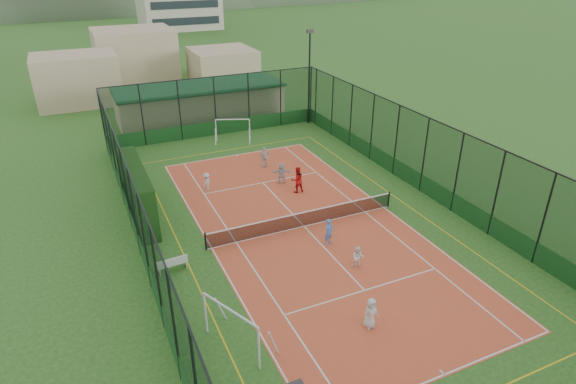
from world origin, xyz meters
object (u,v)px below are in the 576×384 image
(child_far_right, at_px, (265,157))
(white_bench, at_px, (172,263))
(child_near_left, at_px, (371,313))
(child_far_left, at_px, (207,182))
(coach, at_px, (297,180))
(floodlight_ne, at_px, (309,78))
(child_near_right, at_px, (358,257))
(child_near_mid, at_px, (329,232))
(futsal_goal_far, at_px, (233,130))
(child_far_back, at_px, (282,173))
(clubhouse, at_px, (200,102))
(futsal_goal_near, at_px, (231,330))

(child_far_right, bearing_deg, white_bench, 43.41)
(child_near_left, xyz_separation_m, child_far_right, (2.26, 17.37, 0.06))
(child_far_left, xyz_separation_m, coach, (5.31, -2.68, 0.26))
(floodlight_ne, xyz_separation_m, child_near_right, (-7.95, -21.30, -3.51))
(child_near_mid, xyz_separation_m, child_near_right, (0.25, -2.54, -0.14))
(futsal_goal_far, bearing_deg, child_far_back, -65.38)
(child_far_back, bearing_deg, coach, 119.95)
(child_far_right, distance_m, child_far_back, 2.97)
(child_far_right, bearing_deg, child_far_back, 86.12)
(futsal_goal_far, xyz_separation_m, child_far_back, (0.37, -9.14, -0.19))
(futsal_goal_far, bearing_deg, child_far_left, -97.02)
(white_bench, height_order, child_near_left, child_near_left)
(futsal_goal_far, bearing_deg, child_far_right, -64.66)
(child_near_left, distance_m, coach, 12.98)
(clubhouse, relative_size, child_near_left, 10.65)
(white_bench, distance_m, child_far_right, 13.39)
(futsal_goal_near, distance_m, child_near_right, 7.93)
(child_far_left, relative_size, child_far_back, 0.85)
(clubhouse, xyz_separation_m, white_bench, (-7.80, -23.13, -1.15))
(futsal_goal_far, relative_size, child_near_right, 2.36)
(white_bench, xyz_separation_m, child_near_mid, (8.20, -1.03, 0.33))
(child_near_left, xyz_separation_m, child_far_back, (2.31, 14.40, 0.01))
(futsal_goal_far, distance_m, child_near_mid, 17.18)
(child_near_right, bearing_deg, child_far_left, 140.34)
(child_near_left, bearing_deg, child_far_left, 95.93)
(floodlight_ne, bearing_deg, white_bench, -132.77)
(child_near_right, height_order, coach, coach)
(child_far_back, bearing_deg, child_near_left, 98.88)
(clubhouse, bearing_deg, child_near_right, -88.61)
(futsal_goal_far, distance_m, child_near_left, 23.62)
(child_near_right, bearing_deg, clubhouse, 120.83)
(floodlight_ne, height_order, futsal_goal_near, floodlight_ne)
(floodlight_ne, distance_m, child_far_right, 11.27)
(futsal_goal_far, bearing_deg, child_near_mid, -69.07)
(white_bench, height_order, child_far_right, child_far_right)
(child_near_right, xyz_separation_m, coach, (0.89, 8.88, 0.27))
(child_far_left, bearing_deg, child_far_right, 160.10)
(clubhouse, xyz_separation_m, child_far_back, (1.18, -16.13, -0.84))
(clubhouse, distance_m, child_far_right, 13.24)
(white_bench, relative_size, child_far_right, 0.98)
(white_bench, distance_m, child_near_right, 9.17)
(clubhouse, distance_m, child_far_left, 15.63)
(child_far_back, bearing_deg, child_far_right, -71.19)
(white_bench, xyz_separation_m, child_far_left, (4.04, 7.99, 0.19))
(child_near_left, height_order, coach, coach)
(child_far_left, bearing_deg, child_near_left, 57.87)
(child_near_mid, height_order, child_far_left, child_near_mid)
(clubhouse, bearing_deg, futsal_goal_far, -83.39)
(clubhouse, xyz_separation_m, futsal_goal_near, (-6.81, -29.36, -0.57))
(child_far_right, bearing_deg, clubhouse, -89.76)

